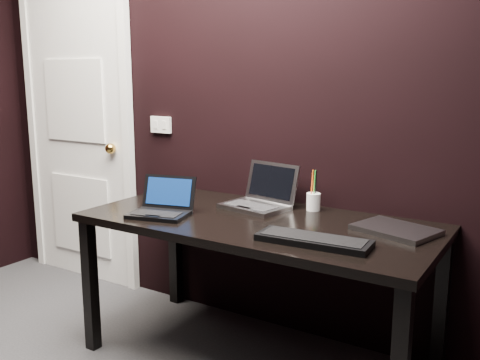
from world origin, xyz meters
The scene contains 11 objects.
wall_back centered at (0.00, 1.80, 1.30)m, with size 4.00×4.00×0.00m, color black.
door centered at (-1.35, 1.78, 1.04)m, with size 0.99×0.10×2.14m.
wall_switch centered at (-0.62, 1.79, 1.12)m, with size 0.15×0.02×0.10m.
desk centered at (0.30, 1.40, 0.66)m, with size 1.70×0.80×0.74m.
netbook centered at (-0.15, 1.22, 0.78)m, with size 0.33×0.31×0.18m.
silver_laptop centered at (0.19, 1.60, 0.78)m, with size 0.37×0.34×0.22m.
ext_keyboard centered at (0.68, 1.20, 0.75)m, with size 0.48×0.19×0.03m.
closed_laptop centered at (0.92, 1.54, 0.75)m, with size 0.39×0.33×0.02m.
desk_phone centered at (-0.43, 1.59, 0.78)m, with size 0.22×0.21×0.11m.
mobile_phone centered at (-0.36, 1.44, 0.78)m, with size 0.07×0.06×0.10m.
pen_cup centered at (0.45, 1.70, 0.79)m, with size 0.09×0.09×0.21m.
Camera 1 is at (1.54, -0.76, 1.42)m, focal length 40.00 mm.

